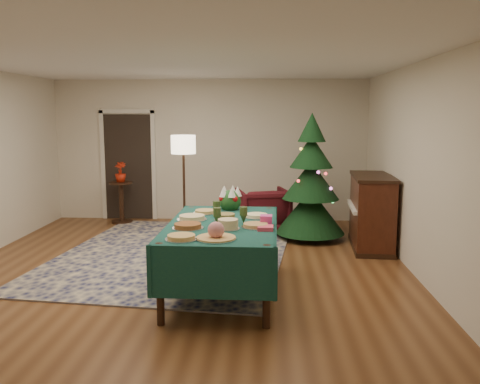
# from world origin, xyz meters

# --- Properties ---
(room_shell) EXTENTS (7.00, 7.00, 7.00)m
(room_shell) POSITION_xyz_m (0.00, 0.00, 1.35)
(room_shell) COLOR #593319
(room_shell) RESTS_ON ground
(doorway) EXTENTS (1.08, 0.04, 2.16)m
(doorway) POSITION_xyz_m (-1.60, 3.48, 1.10)
(doorway) COLOR black
(doorway) RESTS_ON ground
(rug) EXTENTS (3.65, 4.53, 0.02)m
(rug) POSITION_xyz_m (-0.27, 0.95, 0.01)
(rug) COLOR #121845
(rug) RESTS_ON ground
(buffet_table) EXTENTS (1.27, 2.14, 0.82)m
(buffet_table) POSITION_xyz_m (0.60, -0.62, 0.66)
(buffet_table) COLOR black
(buffet_table) RESTS_ON ground
(platter_0) EXTENTS (0.32, 0.32, 0.05)m
(platter_0) POSITION_xyz_m (0.26, -1.43, 0.85)
(platter_0) COLOR silver
(platter_0) RESTS_ON buffet_table
(platter_1) EXTENTS (0.40, 0.40, 0.18)m
(platter_1) POSITION_xyz_m (0.60, -1.39, 0.89)
(platter_1) COLOR silver
(platter_1) RESTS_ON buffet_table
(platter_2) EXTENTS (0.34, 0.34, 0.06)m
(platter_2) POSITION_xyz_m (0.25, -0.93, 0.85)
(platter_2) COLOR silver
(platter_2) RESTS_ON buffet_table
(platter_3) EXTENTS (0.26, 0.26, 0.11)m
(platter_3) POSITION_xyz_m (0.69, -0.95, 0.88)
(platter_3) COLOR silver
(platter_3) RESTS_ON buffet_table
(platter_4) EXTENTS (0.31, 0.31, 0.05)m
(platter_4) POSITION_xyz_m (0.98, -0.84, 0.85)
(platter_4) COLOR silver
(platter_4) RESTS_ON buffet_table
(platter_5) EXTENTS (0.35, 0.35, 0.06)m
(platter_5) POSITION_xyz_m (0.23, -0.48, 0.85)
(platter_5) COLOR silver
(platter_5) RESTS_ON buffet_table
(platter_6) EXTENTS (0.26, 0.26, 0.08)m
(platter_6) POSITION_xyz_m (0.62, -0.48, 0.86)
(platter_6) COLOR silver
(platter_6) RESTS_ON buffet_table
(platter_7) EXTENTS (0.30, 0.30, 0.05)m
(platter_7) POSITION_xyz_m (0.98, -0.31, 0.85)
(platter_7) COLOR silver
(platter_7) RESTS_ON buffet_table
(platter_8) EXTENTS (0.29, 0.29, 0.05)m
(platter_8) POSITION_xyz_m (0.34, -0.09, 0.85)
(platter_8) COLOR silver
(platter_8) RESTS_ON buffet_table
(goblet_0) EXTENTS (0.09, 0.09, 0.19)m
(goblet_0) POSITION_xyz_m (0.50, -0.29, 0.93)
(goblet_0) COLOR #2D471E
(goblet_0) RESTS_ON buffet_table
(goblet_1) EXTENTS (0.09, 0.09, 0.19)m
(goblet_1) POSITION_xyz_m (0.84, -0.65, 0.93)
(goblet_1) COLOR #2D471E
(goblet_1) RESTS_ON buffet_table
(goblet_2) EXTENTS (0.09, 0.09, 0.19)m
(goblet_2) POSITION_xyz_m (0.55, -0.72, 0.93)
(goblet_2) COLOR #2D471E
(goblet_2) RESTS_ON buffet_table
(napkin_stack) EXTENTS (0.17, 0.17, 0.04)m
(napkin_stack) POSITION_xyz_m (1.09, -0.95, 0.85)
(napkin_stack) COLOR #E6405D
(napkin_stack) RESTS_ON buffet_table
(gift_box) EXTENTS (0.13, 0.13, 0.11)m
(gift_box) POSITION_xyz_m (1.10, -0.70, 0.88)
(gift_box) COLOR #DC3D97
(gift_box) RESTS_ON buffet_table
(centerpiece) EXTENTS (0.30, 0.30, 0.34)m
(centerpiece) POSITION_xyz_m (0.63, 0.21, 0.97)
(centerpiece) COLOR #1E4C1E
(centerpiece) RESTS_ON buffet_table
(armchair) EXTENTS (0.99, 0.95, 0.86)m
(armchair) POSITION_xyz_m (1.03, 2.41, 0.43)
(armchair) COLOR #430E14
(armchair) RESTS_ON ground
(floor_lamp) EXTENTS (0.41, 0.41, 1.70)m
(floor_lamp) POSITION_xyz_m (-0.30, 2.18, 1.44)
(floor_lamp) COLOR #A57F3F
(floor_lamp) RESTS_ON ground
(side_table) EXTENTS (0.44, 0.44, 0.78)m
(side_table) POSITION_xyz_m (-1.64, 3.07, 0.38)
(side_table) COLOR black
(side_table) RESTS_ON ground
(potted_plant) EXTENTS (0.21, 0.38, 0.21)m
(potted_plant) POSITION_xyz_m (-1.64, 3.07, 0.89)
(potted_plant) COLOR #AF1F0C
(potted_plant) RESTS_ON side_table
(christmas_tree) EXTENTS (1.30, 1.30, 2.07)m
(christmas_tree) POSITION_xyz_m (1.82, 2.02, 0.93)
(christmas_tree) COLOR black
(christmas_tree) RESTS_ON ground
(piano) EXTENTS (0.70, 1.35, 1.13)m
(piano) POSITION_xyz_m (2.71, 1.49, 0.55)
(piano) COLOR black
(piano) RESTS_ON ground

